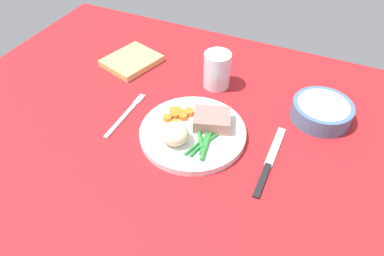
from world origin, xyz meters
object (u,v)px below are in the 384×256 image
Objects in this scene: salad_bowl at (322,110)px; napkin at (132,61)px; meat_portion at (212,120)px; water_glass at (217,72)px; knife at (269,162)px; dinner_plate at (192,134)px; fork at (125,115)px.

napkin is (-52.13, 1.36, -1.52)cm from salad_bowl.
water_glass is at bearing 108.16° from meat_portion.
napkin reaches higher than knife.
meat_portion is at bearing -27.02° from napkin.
dinner_plate is 1.42× the size of fork.
knife is at bearing -0.25° from fork.
fork is 45.77cm from salad_bowl.
dinner_plate is 33.55cm from napkin.
water_glass is at bearing 96.08° from dinner_plate.
meat_portion reaches higher than fork.
dinner_plate is 2.52× the size of water_glass.
napkin is (-10.20, 19.57, 0.66)cm from fork.
dinner_plate is 2.94× the size of meat_portion.
dinner_plate is at bearing -35.15° from napkin.
knife is 1.47× the size of napkin.
meat_portion is 0.48× the size of fork.
knife is at bearing -45.42° from water_glass.
water_glass reaches higher than knife.
knife is 28.50cm from water_glass.
fork is 34.95cm from knife.
water_glass is 0.68× the size of salad_bowl.
meat_portion is 0.39× the size of knife.
water_glass is at bearing 130.36° from knife.
water_glass is (-2.11, 19.84, 3.15)cm from dinner_plate.
water_glass is (15.12, 20.10, 3.75)cm from fork.
dinner_plate is at bearing -83.92° from water_glass.
water_glass reaches higher than salad_bowl.
salad_bowl is (6.99, 18.24, 2.18)cm from knife.
dinner_plate is 1.15× the size of knife.
salad_bowl is at bearing -4.02° from water_glass.
salad_bowl is (41.94, 18.21, 2.18)cm from fork.
fork is 22.08cm from napkin.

